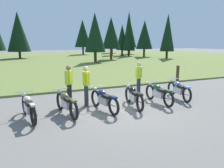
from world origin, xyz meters
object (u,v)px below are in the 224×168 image
Objects in this scene: motorcycle_british_green at (159,93)px; rider_in_hivis_vest at (69,82)px; motorcycle_olive at (66,103)px; motorcycle_navy at (104,100)px; rider_near_row_end at (139,77)px; rider_checking_bike at (86,84)px; motorcycle_cream at (29,107)px; motorcycle_black at (134,96)px; trail_marker_post at (177,77)px; motorcycle_sky_blue at (179,90)px.

rider_in_hivis_vest is at bearing 158.20° from motorcycle_british_green.
motorcycle_british_green is at bearing -1.24° from motorcycle_olive.
rider_near_row_end reaches higher than motorcycle_navy.
rider_checking_bike is at bearing -166.70° from rider_near_row_end.
motorcycle_black is at bearing -1.77° from motorcycle_cream.
trail_marker_post is at bearing 7.23° from rider_in_hivis_vest.
motorcycle_british_green is 1.01× the size of motorcycle_sky_blue.
motorcycle_british_green is 1.26× the size of rider_near_row_end.
rider_checking_bike is (-4.31, 0.63, 0.51)m from motorcycle_sky_blue.
trail_marker_post is (1.61, 2.00, 0.22)m from motorcycle_sky_blue.
rider_near_row_end reaches higher than motorcycle_black.
motorcycle_navy is 1.60× the size of trail_marker_post.
motorcycle_british_green and motorcycle_sky_blue have the same top height.
motorcycle_cream is at bearing -165.30° from trail_marker_post.
motorcycle_olive is at bearing 178.76° from motorcycle_british_green.
rider_near_row_end is 1.00× the size of rider_in_hivis_vest.
rider_in_hivis_vest is (1.74, 1.34, 0.51)m from motorcycle_cream.
rider_near_row_end is 3.09m from trail_marker_post.
motorcycle_cream is 1.60× the size of trail_marker_post.
motorcycle_cream and motorcycle_british_green have the same top height.
motorcycle_navy is at bearing -179.94° from motorcycle_black.
rider_near_row_end and rider_in_hivis_vest have the same top height.
motorcycle_black is 2.07m from rider_near_row_end.
rider_checking_bike is 1.28× the size of trail_marker_post.
rider_near_row_end reaches higher than motorcycle_sky_blue.
motorcycle_black is 1.26m from motorcycle_british_green.
trail_marker_post reaches higher than motorcycle_black.
trail_marker_post is at bearing 51.10° from motorcycle_sky_blue.
trail_marker_post is (5.52, 2.29, 0.22)m from motorcycle_navy.
trail_marker_post is (3.00, 0.68, -0.29)m from rider_near_row_end.
motorcycle_navy is 1.25× the size of rider_near_row_end.
rider_checking_bike is (-1.73, 0.92, 0.51)m from motorcycle_black.
rider_near_row_end is (-1.39, 1.32, 0.51)m from motorcycle_sky_blue.
motorcycle_olive is at bearing -142.17° from rider_checking_bike.
motorcycle_cream is 1.30m from motorcycle_olive.
motorcycle_cream is 5.31m from motorcycle_british_green.
motorcycle_sky_blue is at bearing 1.76° from motorcycle_olive.
motorcycle_cream and motorcycle_navy have the same top height.
motorcycle_navy is 3.03m from rider_near_row_end.
motorcycle_olive is 5.33m from motorcycle_sky_blue.
motorcycle_black is at bearing -178.35° from motorcycle_british_green.
motorcycle_olive is 1.00× the size of motorcycle_navy.
rider_in_hivis_vest is (-2.30, 1.46, 0.51)m from motorcycle_black.
motorcycle_olive is 1.39m from rider_checking_bike.
motorcycle_navy is at bearing -179.16° from motorcycle_british_green.
rider_near_row_end is (2.92, 0.69, 0.00)m from rider_checking_bike.
rider_in_hivis_vest is (-3.57, 1.43, 0.51)m from motorcycle_british_green.
rider_in_hivis_vest is (0.44, 1.34, 0.51)m from motorcycle_olive.
motorcycle_cream is 4.05m from motorcycle_black.
motorcycle_navy and motorcycle_black have the same top height.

